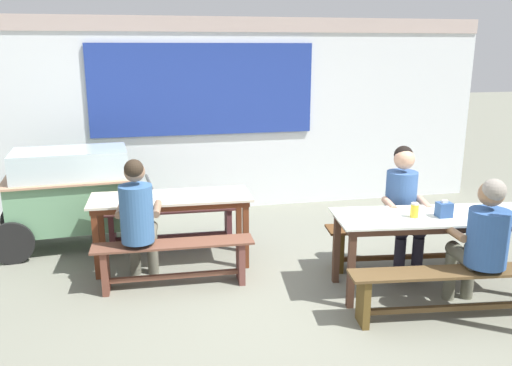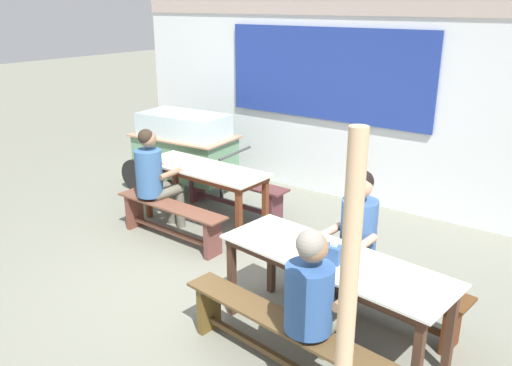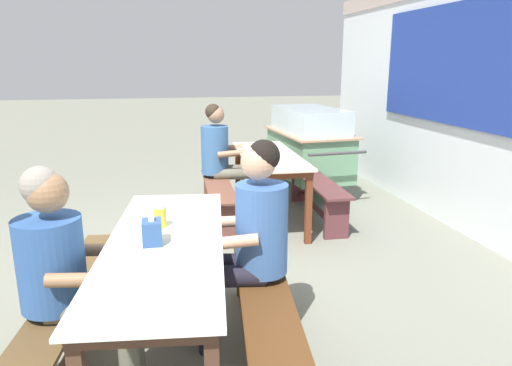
% 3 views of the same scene
% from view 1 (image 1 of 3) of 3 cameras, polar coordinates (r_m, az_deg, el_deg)
% --- Properties ---
extents(ground_plane, '(40.00, 40.00, 0.00)m').
position_cam_1_polar(ground_plane, '(5.01, 3.16, -12.17)').
color(ground_plane, slate).
extents(backdrop_wall, '(7.37, 0.23, 2.66)m').
position_cam_1_polar(backdrop_wall, '(7.35, -2.82, 7.94)').
color(backdrop_wall, white).
rests_on(backdrop_wall, ground_plane).
extents(dining_table_far, '(1.68, 0.65, 0.76)m').
position_cam_1_polar(dining_table_far, '(5.51, -9.30, -2.26)').
color(dining_table_far, beige).
rests_on(dining_table_far, ground_plane).
extents(dining_table_near, '(1.95, 0.85, 0.76)m').
position_cam_1_polar(dining_table_near, '(5.12, 19.12, -4.13)').
color(dining_table_near, silver).
rests_on(dining_table_near, ground_plane).
extents(bench_far_back, '(1.59, 0.34, 0.45)m').
position_cam_1_polar(bench_far_back, '(6.16, -9.29, -4.06)').
color(bench_far_back, brown).
rests_on(bench_far_back, ground_plane).
extents(bench_far_front, '(1.54, 0.32, 0.45)m').
position_cam_1_polar(bench_far_front, '(5.11, -8.96, -8.19)').
color(bench_far_front, brown).
rests_on(bench_far_front, ground_plane).
extents(bench_near_back, '(1.79, 0.50, 0.45)m').
position_cam_1_polar(bench_near_back, '(5.73, 16.51, -5.94)').
color(bench_near_back, '#533217').
rests_on(bench_near_back, ground_plane).
extents(bench_near_front, '(1.93, 0.48, 0.45)m').
position_cam_1_polar(bench_near_front, '(4.79, 21.52, -10.53)').
color(bench_near_front, brown).
rests_on(bench_near_front, ground_plane).
extents(food_cart, '(1.82, 0.96, 1.14)m').
position_cam_1_polar(food_cart, '(6.35, -19.58, -0.82)').
color(food_cart, '#65976D').
rests_on(food_cart, ground_plane).
extents(person_left_back_turned, '(0.45, 0.57, 1.28)m').
position_cam_1_polar(person_left_back_turned, '(5.04, -12.83, -3.54)').
color(person_left_back_turned, '#646354').
rests_on(person_left_back_turned, ground_plane).
extents(person_near_front, '(0.47, 0.60, 1.24)m').
position_cam_1_polar(person_near_front, '(4.79, 23.58, -5.52)').
color(person_near_front, '#646553').
rests_on(person_near_front, ground_plane).
extents(person_right_near_table, '(0.46, 0.56, 1.30)m').
position_cam_1_polar(person_right_near_table, '(5.49, 15.80, -2.01)').
color(person_right_near_table, black).
rests_on(person_right_near_table, ground_plane).
extents(tissue_box, '(0.13, 0.11, 0.16)m').
position_cam_1_polar(tissue_box, '(5.04, 19.93, -2.76)').
color(tissue_box, '#2E518B').
rests_on(tissue_box, dining_table_near).
extents(condiment_jar, '(0.07, 0.07, 0.14)m').
position_cam_1_polar(condiment_jar, '(4.94, 16.99, -2.88)').
color(condiment_jar, yellow).
rests_on(condiment_jar, dining_table_near).
extents(soup_bowl, '(0.18, 0.18, 0.04)m').
position_cam_1_polar(soup_bowl, '(5.43, -11.65, -1.48)').
color(soup_bowl, silver).
rests_on(soup_bowl, dining_table_far).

